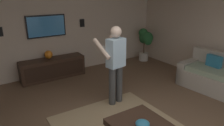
% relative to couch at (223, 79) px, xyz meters
% --- Properties ---
extents(wall_back_tv, '(0.10, 7.01, 2.79)m').
position_rel_couch_xyz_m(wall_back_tv, '(3.34, 2.90, 1.08)').
color(wall_back_tv, '#BCA893').
rests_on(wall_back_tv, ground).
extents(couch, '(1.97, 1.03, 0.87)m').
position_rel_couch_xyz_m(couch, '(0.00, 0.00, 0.00)').
color(couch, '#A89E8E').
rests_on(couch, ground).
extents(media_console, '(0.45, 1.70, 0.55)m').
position_rel_couch_xyz_m(media_console, '(3.01, 3.04, -0.04)').
color(media_console, '#332116').
rests_on(media_console, ground).
extents(tv, '(0.05, 1.03, 0.58)m').
position_rel_couch_xyz_m(tv, '(3.25, 3.04, 1.07)').
color(tv, black).
extents(person_standing, '(0.60, 0.61, 1.64)m').
position_rel_couch_xyz_m(person_standing, '(0.95, 2.39, 0.61)').
color(person_standing, '#3F3F3F').
rests_on(person_standing, ground).
extents(potted_plant_tall, '(0.55, 0.38, 1.08)m').
position_rel_couch_xyz_m(potted_plant_tall, '(2.82, -0.07, 0.38)').
color(potted_plant_tall, '#B7B2A8').
rests_on(potted_plant_tall, ground).
extents(bowl, '(0.21, 0.21, 0.09)m').
position_rel_couch_xyz_m(bowl, '(-0.46, 2.85, 0.13)').
color(bowl, teal).
rests_on(bowl, coffee_table).
extents(remote_white, '(0.14, 0.13, 0.02)m').
position_rel_couch_xyz_m(remote_white, '(-0.46, 2.80, 0.09)').
color(remote_white, white).
rests_on(remote_white, coffee_table).
extents(vase_round, '(0.22, 0.22, 0.22)m').
position_rel_couch_xyz_m(vase_round, '(3.06, 3.11, 0.34)').
color(vase_round, orange).
rests_on(vase_round, media_console).
extents(wall_speaker_left, '(0.06, 0.12, 0.22)m').
position_rel_couch_xyz_m(wall_speaker_left, '(3.26, 1.99, 1.07)').
color(wall_speaker_left, black).
extents(wall_speaker_right, '(0.06, 0.12, 0.22)m').
position_rel_couch_xyz_m(wall_speaker_right, '(3.26, 4.15, 1.03)').
color(wall_speaker_right, black).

